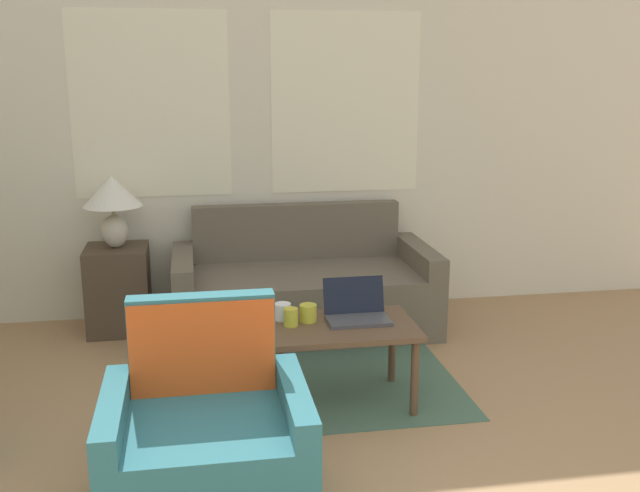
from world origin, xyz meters
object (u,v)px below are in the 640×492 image
object	(u,v)px
coffee_table	(340,335)
laptop	(356,311)
cup_white	(283,312)
cup_yellow	(291,317)
couch	(303,291)
armchair	(207,449)
table_lamp	(113,198)
cup_navy	(308,313)

from	to	relation	value
coffee_table	laptop	size ratio (longest dim) A/B	2.40
coffee_table	cup_white	xyz separation A→B (m)	(-0.30, 0.13, 0.11)
coffee_table	cup_yellow	bearing A→B (deg)	174.97
coffee_table	couch	bearing A→B (deg)	90.57
armchair	table_lamp	distance (m)	2.46
couch	laptop	world-z (taller)	couch
table_lamp	laptop	world-z (taller)	table_lamp
couch	laptop	size ratio (longest dim) A/B	5.29
armchair	cup_yellow	xyz separation A→B (m)	(0.48, 0.92, 0.24)
table_lamp	cup_navy	size ratio (longest dim) A/B	5.16
laptop	cup_white	distance (m)	0.41
couch	cup_navy	xyz separation A→B (m)	(-0.15, -1.19, 0.24)
laptop	cup_yellow	size ratio (longest dim) A/B	3.47
couch	cup_white	size ratio (longest dim) A/B	19.33
armchair	table_lamp	size ratio (longest dim) A/B	1.74
table_lamp	laptop	bearing A→B (deg)	-43.84
coffee_table	cup_navy	xyz separation A→B (m)	(-0.16, 0.08, 0.11)
cup_yellow	cup_white	size ratio (longest dim) A/B	1.05
laptop	cup_navy	size ratio (longest dim) A/B	3.55
cup_navy	cup_yellow	bearing A→B (deg)	-152.17
table_lamp	coffee_table	size ratio (longest dim) A/B	0.61
armchair	cup_white	distance (m)	1.15
armchair	cup_yellow	bearing A→B (deg)	62.51
armchair	coffee_table	size ratio (longest dim) A/B	1.06
couch	table_lamp	world-z (taller)	table_lamp
couch	cup_white	distance (m)	1.19
table_lamp	cup_white	size ratio (longest dim) A/B	5.32
cup_white	table_lamp	bearing A→B (deg)	128.03
laptop	cup_yellow	xyz separation A→B (m)	(-0.37, -0.04, -0.00)
armchair	cup_navy	world-z (taller)	armchair
couch	armchair	world-z (taller)	armchair
couch	cup_white	xyz separation A→B (m)	(-0.28, -1.13, 0.24)
couch	table_lamp	size ratio (longest dim) A/B	3.64
couch	cup_yellow	distance (m)	1.29
coffee_table	cup_navy	distance (m)	0.21
cup_white	cup_navy	bearing A→B (deg)	-22.59
cup_navy	cup_yellow	distance (m)	0.12
table_lamp	cup_yellow	bearing A→B (deg)	-53.41
armchair	cup_yellow	distance (m)	1.06
couch	cup_yellow	xyz separation A→B (m)	(-0.25, -1.24, 0.24)
couch	table_lamp	xyz separation A→B (m)	(-1.28, 0.14, 0.68)
couch	coffee_table	world-z (taller)	couch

